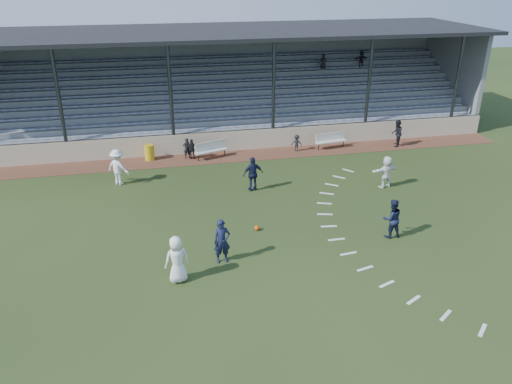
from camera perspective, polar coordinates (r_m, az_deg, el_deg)
ground at (r=20.03m, az=1.50°, el=-6.30°), size 90.00×90.00×0.00m
cinder_track at (r=29.36m, az=-3.25°, el=4.05°), size 34.00×2.00×0.02m
retaining_wall at (r=30.14m, az=-3.60°, el=5.79°), size 34.00×0.18×1.20m
bench_left at (r=29.11m, az=-5.14°, el=5.01°), size 2.02×1.10×0.95m
bench_right at (r=30.93m, az=8.53°, el=6.02°), size 2.04×0.75×0.95m
trash_bin at (r=29.33m, az=-12.08°, el=4.46°), size 0.55×0.55×0.89m
football at (r=21.17m, az=0.11°, el=-4.13°), size 0.22×0.22×0.22m
player_white_lead at (r=17.80m, az=-9.02°, el=-7.62°), size 0.97×0.74×1.77m
player_navy_lead at (r=18.70m, az=-3.91°, el=-5.65°), size 0.66×0.46×1.76m
player_navy_mid at (r=21.10m, az=15.26°, el=-2.93°), size 0.83×0.65×1.68m
player_white_wing at (r=26.23m, az=-15.51°, el=2.76°), size 1.38×1.24×1.86m
player_navy_wing at (r=24.57m, az=-0.34°, el=2.08°), size 1.08×0.57×1.75m
player_white_back at (r=25.81m, az=14.67°, el=2.25°), size 1.59×0.79×1.65m
official at (r=31.99m, az=15.78°, el=6.47°), size 0.94×1.00×1.64m
sub_left_near at (r=29.12m, az=-7.91°, el=4.98°), size 0.51×0.40×1.22m
sub_left_far at (r=28.99m, az=-7.31°, el=4.89°), size 0.73×0.38×1.19m
sub_right at (r=30.15m, az=4.66°, el=5.61°), size 0.72×0.53×1.01m
grandstand at (r=34.19m, az=-4.88°, el=10.81°), size 34.60×9.00×6.61m
penalty_arc at (r=21.25m, az=12.41°, el=-4.96°), size 3.89×14.63×0.01m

